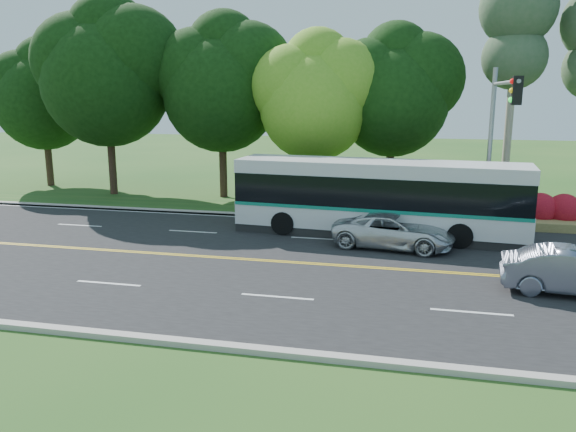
% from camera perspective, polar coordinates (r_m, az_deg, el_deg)
% --- Properties ---
extents(ground, '(120.00, 120.00, 0.00)m').
position_cam_1_polar(ground, '(19.92, 2.70, -4.92)').
color(ground, '#214F1A').
rests_on(ground, ground).
extents(road, '(60.00, 14.00, 0.02)m').
position_cam_1_polar(road, '(19.91, 2.70, -4.89)').
color(road, black).
rests_on(road, ground).
extents(curb_north, '(60.00, 0.30, 0.15)m').
position_cam_1_polar(curb_north, '(26.74, 5.36, -0.32)').
color(curb_north, '#ADA59C').
rests_on(curb_north, ground).
extents(curb_south, '(60.00, 0.30, 0.15)m').
position_cam_1_polar(curb_south, '(13.37, -2.77, -13.49)').
color(curb_south, '#ADA59C').
rests_on(curb_south, ground).
extents(grass_verge, '(60.00, 4.00, 0.10)m').
position_cam_1_polar(grass_verge, '(28.54, 5.83, 0.43)').
color(grass_verge, '#214F1A').
rests_on(grass_verge, ground).
extents(lane_markings, '(57.60, 13.82, 0.00)m').
position_cam_1_polar(lane_markings, '(19.93, 2.43, -4.84)').
color(lane_markings, gold).
rests_on(lane_markings, road).
extents(tree_row, '(44.70, 9.10, 13.84)m').
position_cam_1_polar(tree_row, '(32.01, -2.66, 13.78)').
color(tree_row, black).
rests_on(tree_row, ground).
extents(bougainvillea_hedge, '(9.50, 2.25, 1.50)m').
position_cam_1_polar(bougainvillea_hedge, '(27.67, 20.57, 0.73)').
color(bougainvillea_hedge, maroon).
rests_on(bougainvillea_hedge, ground).
extents(traffic_signal, '(0.42, 6.10, 7.00)m').
position_cam_1_polar(traffic_signal, '(24.40, 20.51, 8.67)').
color(traffic_signal, gray).
rests_on(traffic_signal, ground).
extents(transit_bus, '(12.18, 3.58, 3.14)m').
position_cam_1_polar(transit_bus, '(23.89, 9.14, 1.74)').
color(transit_bus, silver).
rests_on(transit_bus, road).
extents(sedan, '(4.32, 1.84, 1.38)m').
position_cam_1_polar(sedan, '(18.81, 27.18, -5.08)').
color(sedan, slate).
rests_on(sedan, road).
extents(suv, '(4.91, 2.76, 1.30)m').
position_cam_1_polar(suv, '(22.20, 10.64, -1.52)').
color(suv, silver).
rests_on(suv, road).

